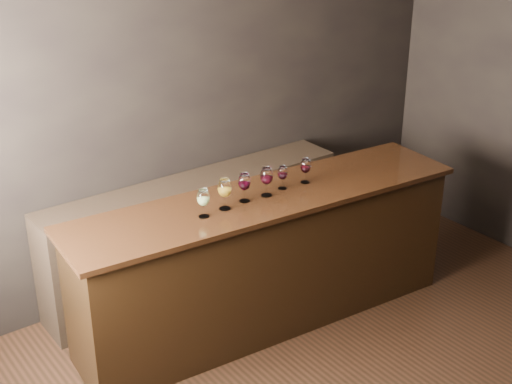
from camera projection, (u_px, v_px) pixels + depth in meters
room_shell at (361, 146)px, 3.60m from camera, size 5.02×4.52×2.81m
bar_counter at (266, 262)px, 5.15m from camera, size 2.86×0.84×0.99m
bar_top at (267, 198)px, 4.94m from camera, size 2.96×0.91×0.04m
back_bar_shelf at (196, 233)px, 5.65m from camera, size 2.52×0.40×0.91m
glass_white at (203, 198)px, 4.57m from camera, size 0.08×0.08×0.20m
glass_amber at (225, 189)px, 4.67m from camera, size 0.09×0.09×0.22m
glass_red_a at (244, 183)px, 4.79m from camera, size 0.09×0.09×0.20m
glass_red_b at (267, 177)px, 4.87m from camera, size 0.09×0.09×0.21m
glass_red_c at (283, 173)px, 4.99m from camera, size 0.07×0.07×0.17m
glass_red_d at (306, 167)px, 5.08m from camera, size 0.08×0.08×0.18m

